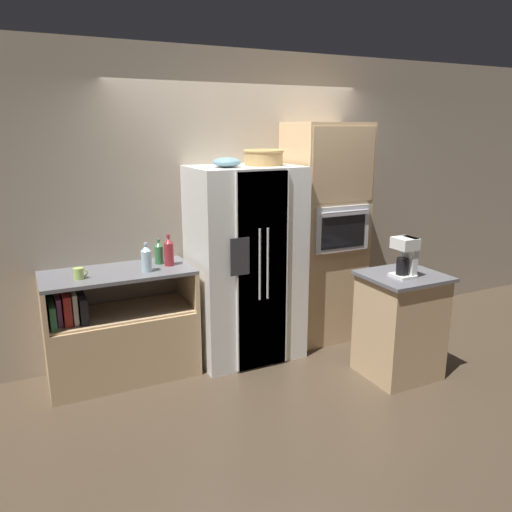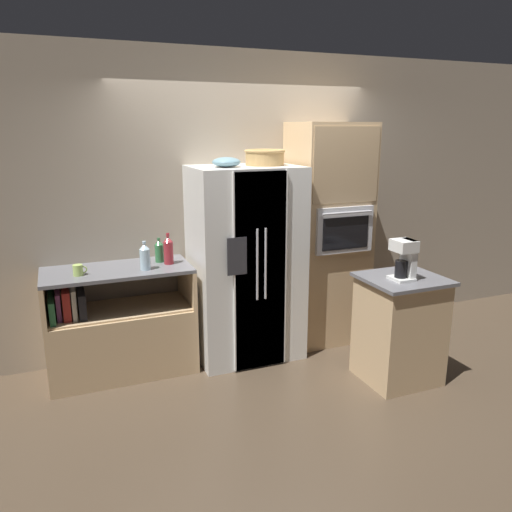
% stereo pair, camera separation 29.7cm
% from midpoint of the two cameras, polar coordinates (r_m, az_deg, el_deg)
% --- Properties ---
extents(ground_plane, '(20.00, 20.00, 0.00)m').
position_cam_midpoint_polar(ground_plane, '(4.88, 2.42, -11.09)').
color(ground_plane, '#4C3D2D').
extents(wall_back, '(12.00, 0.06, 2.80)m').
position_cam_midpoint_polar(wall_back, '(4.88, 0.35, 6.16)').
color(wall_back, tan).
rests_on(wall_back, ground_plane).
extents(counter_left, '(1.23, 0.59, 0.95)m').
position_cam_midpoint_polar(counter_left, '(4.53, -13.48, -8.71)').
color(counter_left, tan).
rests_on(counter_left, ground_plane).
extents(refrigerator, '(0.96, 0.74, 1.78)m').
position_cam_midpoint_polar(refrigerator, '(4.59, 0.71, -0.91)').
color(refrigerator, silver).
rests_on(refrigerator, ground_plane).
extents(wall_oven, '(0.72, 0.65, 2.15)m').
position_cam_midpoint_polar(wall_oven, '(4.99, 9.89, 2.41)').
color(wall_oven, tan).
rests_on(wall_oven, ground_plane).
extents(island_counter, '(0.65, 0.60, 0.91)m').
position_cam_midpoint_polar(island_counter, '(4.46, 17.93, -7.92)').
color(island_counter, tan).
rests_on(island_counter, ground_plane).
extents(wicker_basket, '(0.36, 0.36, 0.14)m').
position_cam_midpoint_polar(wicker_basket, '(4.52, 2.93, 11.25)').
color(wicker_basket, tan).
rests_on(wicker_basket, refrigerator).
extents(fruit_bowl, '(0.24, 0.24, 0.08)m').
position_cam_midpoint_polar(fruit_bowl, '(4.31, -1.40, 10.67)').
color(fruit_bowl, '#668C99').
rests_on(fruit_bowl, refrigerator).
extents(bottle_tall, '(0.09, 0.09, 0.24)m').
position_cam_midpoint_polar(bottle_tall, '(4.23, -10.63, -0.08)').
color(bottle_tall, silver).
rests_on(bottle_tall, counter_left).
extents(bottle_short, '(0.08, 0.08, 0.22)m').
position_cam_midpoint_polar(bottle_short, '(4.46, -9.14, 0.57)').
color(bottle_short, '#33723F').
rests_on(bottle_short, counter_left).
extents(bottle_wide, '(0.08, 0.08, 0.27)m').
position_cam_midpoint_polar(bottle_wide, '(4.37, -8.08, 0.66)').
color(bottle_wide, maroon).
rests_on(bottle_wide, counter_left).
extents(mug, '(0.11, 0.08, 0.09)m').
position_cam_midpoint_polar(mug, '(4.21, -17.77, -1.56)').
color(mug, '#B2D166').
rests_on(mug, counter_left).
extents(coffee_maker, '(0.16, 0.18, 0.33)m').
position_cam_midpoint_polar(coffee_maker, '(4.20, 18.61, -0.24)').
color(coffee_maker, white).
rests_on(coffee_maker, island_counter).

